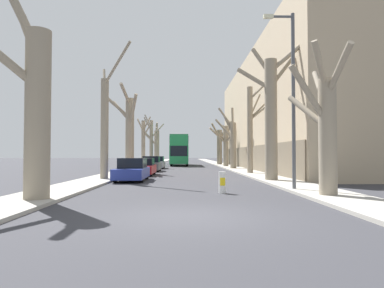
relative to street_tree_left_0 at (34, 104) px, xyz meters
The scene contains 23 objects.
ground_plane 6.83m from the street_tree_left_0, 26.95° to the right, with size 300.00×300.00×0.00m, color #333338.
sidewalk_left 47.43m from the street_tree_left_0, 90.33° to the left, with size 2.33×120.00×0.12m, color #A39E93.
sidewalk_right 48.65m from the street_tree_left_0, 77.07° to the left, with size 2.33×120.00×0.12m, color #A39E93.
building_facade_right 31.89m from the street_tree_left_0, 57.62° to the left, with size 10.08×39.90×12.43m.
street_tree_left_0 is the anchor object (origin of this frame).
street_tree_left_1 10.01m from the street_tree_left_0, 89.36° to the left, with size 2.73×4.27×8.50m.
street_tree_left_2 19.73m from the street_tree_left_0, 89.99° to the left, with size 3.58×4.43×7.91m.
street_tree_left_3 29.68m from the street_tree_left_0, 89.68° to the left, with size 1.89×1.90×6.28m.
street_tree_left_4 39.67m from the street_tree_left_0, 89.87° to the left, with size 3.50×1.59×7.76m.
street_tree_left_5 49.65m from the street_tree_left_0, 89.94° to the left, with size 2.93×2.64×7.28m.
street_tree_right_0 10.64m from the street_tree_left_0, ahead, with size 2.24×4.41×5.78m.
street_tree_right_1 13.62m from the street_tree_left_0, 39.97° to the left, with size 4.09×1.78×8.49m.
street_tree_right_2 19.78m from the street_tree_left_0, 57.11° to the left, with size 2.23×1.91×7.85m.
street_tree_right_3 27.99m from the street_tree_left_0, 68.12° to the left, with size 2.35×3.47×6.93m.
street_tree_right_4 34.91m from the street_tree_left_0, 72.42° to the left, with size 3.31×3.08×6.16m.
street_tree_right_5 42.87m from the street_tree_left_0, 75.52° to the left, with size 4.39×2.59×6.79m.
double_decker_bus 39.79m from the street_tree_left_0, 83.68° to the left, with size 2.59×11.47×4.39m.
parked_car_0 10.18m from the street_tree_left_0, 78.77° to the left, with size 1.74×4.53×1.41m.
parked_car_1 15.58m from the street_tree_left_0, 82.84° to the left, with size 1.74×4.30×1.35m.
parked_car_2 21.79m from the street_tree_left_0, 84.93° to the left, with size 1.74×4.08×1.47m.
parked_car_3 28.50m from the street_tree_left_0, 86.14° to the left, with size 1.71×4.48×1.43m.
lamp_post 10.53m from the street_tree_left_0, 18.31° to the left, with size 1.40×0.20×7.99m.
traffic_bollard 7.83m from the street_tree_left_0, 21.23° to the left, with size 0.30×0.31×0.91m.
Camera 1 is at (-0.09, -9.11, 1.63)m, focal length 32.00 mm.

